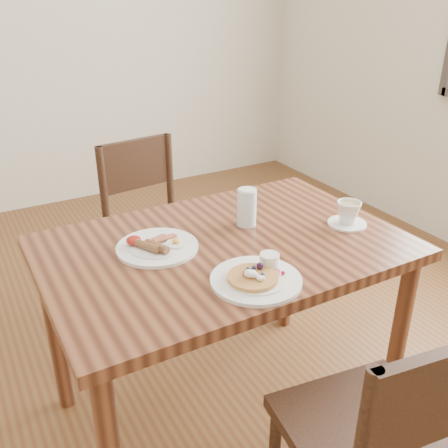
% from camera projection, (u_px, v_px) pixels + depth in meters
% --- Properties ---
extents(ground, '(5.00, 5.00, 0.00)m').
position_uv_depth(ground, '(224.00, 408.00, 2.00)').
color(ground, brown).
rests_on(ground, ground).
extents(dining_table, '(1.20, 0.80, 0.75)m').
position_uv_depth(dining_table, '(224.00, 268.00, 1.72)').
color(dining_table, brown).
rests_on(dining_table, ground).
extents(chair_near, '(0.47, 0.47, 0.88)m').
position_uv_depth(chair_near, '(384.00, 437.00, 1.27)').
color(chair_near, '#392314').
rests_on(chair_near, ground).
extents(chair_far, '(0.47, 0.47, 0.88)m').
position_uv_depth(chair_far, '(153.00, 224.00, 2.41)').
color(chair_far, '#392314').
rests_on(chair_far, ground).
extents(pancake_plate, '(0.27, 0.27, 0.06)m').
position_uv_depth(pancake_plate, '(257.00, 277.00, 1.46)').
color(pancake_plate, white).
rests_on(pancake_plate, dining_table).
extents(breakfast_plate, '(0.27, 0.27, 0.04)m').
position_uv_depth(breakfast_plate, '(156.00, 246.00, 1.63)').
color(breakfast_plate, white).
rests_on(breakfast_plate, dining_table).
extents(teacup_saucer, '(0.14, 0.14, 0.09)m').
position_uv_depth(teacup_saucer, '(348.00, 214.00, 1.79)').
color(teacup_saucer, white).
rests_on(teacup_saucer, dining_table).
extents(water_glass, '(0.07, 0.07, 0.14)m').
position_uv_depth(water_glass, '(247.00, 207.00, 1.78)').
color(water_glass, silver).
rests_on(water_glass, dining_table).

